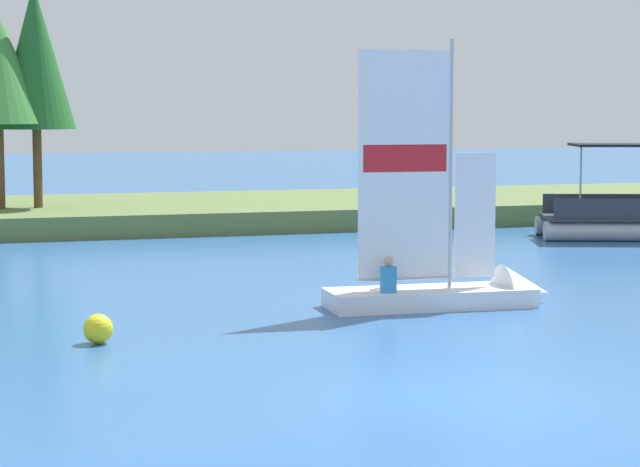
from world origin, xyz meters
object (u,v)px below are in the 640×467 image
(sailboat, at_px, (465,285))
(pontoon_boat, at_px, (640,216))
(channel_buoy, at_px, (98,329))
(shoreline_tree_centre, at_px, (35,57))

(sailboat, distance_m, pontoon_boat, 14.77)
(pontoon_boat, xyz_separation_m, channel_buoy, (-18.07, -12.30, -0.44))
(shoreline_tree_centre, relative_size, pontoon_boat, 1.12)
(sailboat, bearing_deg, shoreline_tree_centre, 113.08)
(pontoon_boat, bearing_deg, shoreline_tree_centre, 173.01)
(sailboat, xyz_separation_m, channel_buoy, (-7.60, -1.89, -0.17))
(shoreline_tree_centre, xyz_separation_m, pontoon_boat, (17.53, -8.44, -4.99))
(sailboat, bearing_deg, channel_buoy, -163.47)
(shoreline_tree_centre, distance_m, channel_buoy, 21.44)
(shoreline_tree_centre, xyz_separation_m, sailboat, (7.06, -18.85, -5.25))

